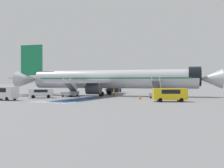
# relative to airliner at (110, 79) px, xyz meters

# --- Properties ---
(ground_plane) EXTENTS (600.00, 600.00, 0.00)m
(ground_plane) POSITION_rel_airliner_xyz_m (-1.15, -0.34, -3.72)
(ground_plane) COLOR slate
(apron_leadline_yellow) EXTENTS (79.23, 15.00, 0.01)m
(apron_leadline_yellow) POSITION_rel_airliner_xyz_m (0.66, 0.12, -3.72)
(apron_leadline_yellow) COLOR gold
(apron_leadline_yellow) RESTS_ON ground_plane
(apron_stand_patch_blue) EXTENTS (4.23, 11.49, 0.01)m
(apron_stand_patch_blue) POSITION_rel_airliner_xyz_m (0.66, -14.56, -3.72)
(apron_stand_patch_blue) COLOR #2856A8
(apron_stand_patch_blue) RESTS_ON ground_plane
(apron_walkway_bar_0) EXTENTS (0.44, 3.60, 0.01)m
(apron_walkway_bar_0) POSITION_rel_airliner_xyz_m (-2.94, -20.25, -3.72)
(apron_walkway_bar_0) COLOR silver
(apron_walkway_bar_0) RESTS_ON ground_plane
(apron_walkway_bar_1) EXTENTS (0.44, 3.60, 0.01)m
(apron_walkway_bar_1) POSITION_rel_airliner_xyz_m (-1.74, -20.25, -3.72)
(apron_walkway_bar_1) COLOR silver
(apron_walkway_bar_1) RESTS_ON ground_plane
(apron_walkway_bar_2) EXTENTS (0.44, 3.60, 0.01)m
(apron_walkway_bar_2) POSITION_rel_airliner_xyz_m (-0.54, -20.25, -3.72)
(apron_walkway_bar_2) COLOR silver
(apron_walkway_bar_2) RESTS_ON ground_plane
(apron_walkway_bar_3) EXTENTS (0.44, 3.60, 0.01)m
(apron_walkway_bar_3) POSITION_rel_airliner_xyz_m (0.66, -20.25, -3.72)
(apron_walkway_bar_3) COLOR silver
(apron_walkway_bar_3) RESTS_ON ground_plane
(apron_walkway_bar_4) EXTENTS (0.44, 3.60, 0.01)m
(apron_walkway_bar_4) POSITION_rel_airliner_xyz_m (1.86, -20.25, -3.72)
(apron_walkway_bar_4) COLOR silver
(apron_walkway_bar_4) RESTS_ON ground_plane
(apron_walkway_bar_5) EXTENTS (0.44, 3.60, 0.01)m
(apron_walkway_bar_5) POSITION_rel_airliner_xyz_m (3.06, -20.25, -3.72)
(apron_walkway_bar_5) COLOR silver
(apron_walkway_bar_5) RESTS_ON ground_plane
(airliner) EXTENTS (47.12, 36.12, 12.09)m
(airliner) POSITION_rel_airliner_xyz_m (0.00, 0.00, 0.00)
(airliner) COLOR #B7BCC4
(airliner) RESTS_ON ground_plane
(boarding_stairs_forward) EXTENTS (3.04, 5.49, 4.16)m
(boarding_stairs_forward) POSITION_rel_airliner_xyz_m (11.39, -2.54, -2.71)
(boarding_stairs_forward) COLOR #ADB2BA
(boarding_stairs_forward) RESTS_ON ground_plane
(boarding_stairs_aft) EXTENTS (3.04, 5.49, 3.98)m
(boarding_stairs_aft) POSITION_rel_airliner_xyz_m (-6.58, -5.90, -2.74)
(boarding_stairs_aft) COLOR #ADB2BA
(boarding_stairs_aft) RESTS_ON ground_plane
(fuel_tanker) EXTENTS (3.39, 8.72, 3.27)m
(fuel_tanker) POSITION_rel_airliner_xyz_m (-8.99, 21.25, -2.09)
(fuel_tanker) COLOR #38383D
(fuel_tanker) RESTS_ON ground_plane
(service_van_0) EXTENTS (5.62, 3.98, 2.09)m
(service_van_0) POSITION_rel_airliner_xyz_m (16.08, -11.50, -2.46)
(service_van_0) COLOR yellow
(service_van_0) RESTS_ON ground_plane
(service_van_2) EXTENTS (4.84, 2.30, 2.30)m
(service_van_2) POSITION_rel_airliner_xyz_m (-10.12, -20.41, -2.36)
(service_van_2) COLOR silver
(service_van_2) RESTS_ON ground_plane
(service_van_3) EXTENTS (4.87, 4.38, 1.78)m
(service_van_3) POSITION_rel_airliner_xyz_m (-8.85, -12.54, -2.63)
(service_van_3) COLOR silver
(service_van_3) RESTS_ON ground_plane
(ground_crew_0) EXTENTS (0.49, 0.39, 1.79)m
(ground_crew_0) POSITION_rel_airliner_xyz_m (-11.21, -6.28, -2.69)
(ground_crew_0) COLOR #191E38
(ground_crew_0) RESTS_ON ground_plane
(ground_crew_1) EXTENTS (0.36, 0.48, 1.68)m
(ground_crew_1) POSITION_rel_airliner_xyz_m (3.18, -4.77, -2.76)
(ground_crew_1) COLOR #2D2D33
(ground_crew_1) RESTS_ON ground_plane
(traffic_cone_0) EXTENTS (0.63, 0.63, 0.70)m
(traffic_cone_0) POSITION_rel_airliner_xyz_m (9.96, -8.26, -3.37)
(traffic_cone_0) COLOR orange
(traffic_cone_0) RESTS_ON ground_plane
(traffic_cone_1) EXTENTS (0.42, 0.42, 0.47)m
(traffic_cone_1) POSITION_rel_airliner_xyz_m (-14.04, -4.38, -3.49)
(traffic_cone_1) COLOR orange
(traffic_cone_1) RESTS_ON ground_plane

